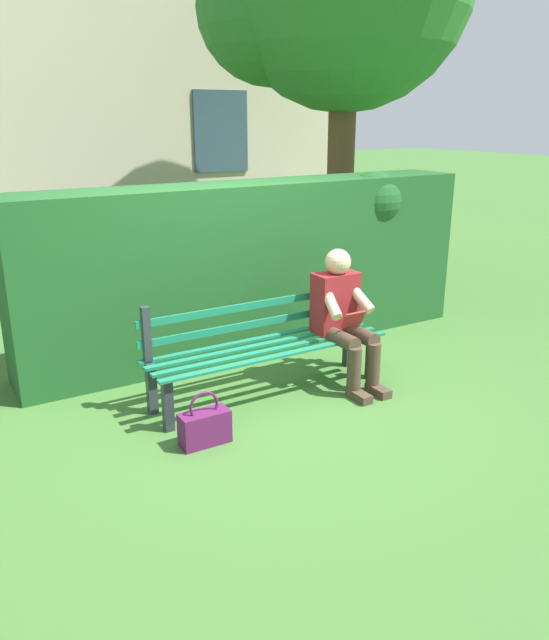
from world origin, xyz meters
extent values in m
plane|color=#3D6B2D|center=(0.00, 0.00, 0.00)|extent=(60.00, 60.00, 0.00)
cube|color=#2D3338|center=(-0.95, 0.17, 0.20)|extent=(0.07, 0.07, 0.41)
cube|color=#2D3338|center=(0.95, 0.17, 0.20)|extent=(0.07, 0.07, 0.41)
cube|color=#2D3338|center=(-0.95, -0.17, 0.20)|extent=(0.07, 0.07, 0.41)
cube|color=#2D3338|center=(0.95, -0.17, 0.20)|extent=(0.07, 0.07, 0.41)
cube|color=#197251|center=(0.00, -0.22, 0.42)|extent=(2.06, 0.06, 0.02)
cube|color=#197251|center=(0.00, -0.07, 0.42)|extent=(2.06, 0.06, 0.02)
cube|color=#197251|center=(0.00, 0.07, 0.42)|extent=(2.06, 0.06, 0.02)
cube|color=#197251|center=(0.00, 0.22, 0.42)|extent=(2.06, 0.06, 0.02)
cube|color=#2D3338|center=(-0.95, -0.21, 0.64)|extent=(0.06, 0.06, 0.43)
cube|color=#2D3338|center=(0.95, -0.21, 0.64)|extent=(0.06, 0.06, 0.43)
cube|color=#197251|center=(0.00, -0.21, 0.56)|extent=(2.06, 0.02, 0.06)
cube|color=#197251|center=(0.00, -0.21, 0.72)|extent=(2.06, 0.02, 0.06)
cube|color=maroon|center=(-0.68, -0.02, 0.69)|extent=(0.38, 0.22, 0.52)
sphere|color=#D8AD8C|center=(-0.68, 0.00, 1.05)|extent=(0.22, 0.22, 0.22)
cylinder|color=#473828|center=(-0.78, 0.19, 0.45)|extent=(0.13, 0.42, 0.13)
cylinder|color=#473828|center=(-0.58, 0.19, 0.45)|extent=(0.13, 0.42, 0.13)
cylinder|color=#473828|center=(-0.78, 0.40, 0.21)|extent=(0.12, 0.12, 0.43)
cylinder|color=#473828|center=(-0.58, 0.40, 0.21)|extent=(0.12, 0.12, 0.43)
cube|color=#473828|center=(-0.78, 0.48, 0.04)|extent=(0.10, 0.24, 0.07)
cube|color=#473828|center=(-0.58, 0.48, 0.04)|extent=(0.10, 0.24, 0.07)
cylinder|color=#D8AD8C|center=(-0.83, 0.12, 0.75)|extent=(0.14, 0.32, 0.26)
cylinder|color=#D8AD8C|center=(-0.53, 0.12, 0.75)|extent=(0.14, 0.32, 0.26)
cube|color=#B22626|center=(-0.68, 0.24, 0.61)|extent=(0.20, 0.07, 0.13)
cube|color=#1E5123|center=(-0.48, -1.09, 0.81)|extent=(4.60, 0.65, 1.62)
sphere|color=#1E5123|center=(-1.86, -1.00, 1.38)|extent=(0.58, 0.58, 0.58)
sphere|color=#1E5123|center=(0.67, -1.16, 1.29)|extent=(0.52, 0.52, 0.52)
cylinder|color=brown|center=(-2.43, -2.35, 1.45)|extent=(0.34, 0.34, 2.89)
sphere|color=#2D702D|center=(-1.69, -2.79, 3.41)|extent=(1.77, 1.77, 1.77)
cube|color=#BCAD93|center=(0.10, -6.47, 3.52)|extent=(8.51, 3.14, 7.05)
cube|color=#334756|center=(-2.03, -4.88, 1.97)|extent=(0.90, 0.04, 1.20)
cube|color=#59194C|center=(0.80, 0.49, 0.12)|extent=(0.36, 0.16, 0.24)
torus|color=#59194C|center=(0.80, 0.49, 0.29)|extent=(0.22, 0.02, 0.22)
camera|label=1|loc=(2.41, 4.13, 2.22)|focal=35.23mm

